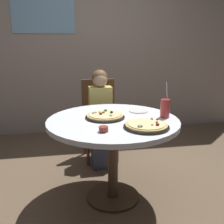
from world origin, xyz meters
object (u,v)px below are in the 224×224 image
pizza_cheese (146,126)px  soda_cup (165,108)px  dining_table (113,131)px  diner_child (101,123)px  plate_small (139,111)px  chair_wooden (99,115)px  sauce_bowl (104,129)px  pizza_veggie (105,116)px

pizza_cheese → soda_cup: 0.35m
pizza_cheese → soda_cup: (0.24, 0.24, 0.06)m
dining_table → diner_child: bearing=89.9°
soda_cup → plate_small: (-0.17, 0.23, -0.08)m
chair_wooden → soda_cup: bearing=-65.0°
sauce_bowl → plate_small: bearing=51.4°
dining_table → plate_small: plate_small is taller
chair_wooden → diner_child: (0.00, -0.18, -0.05)m
pizza_veggie → pizza_cheese: 0.42m
dining_table → chair_wooden: bearing=90.1°
soda_cup → sauce_bowl: bearing=-154.2°
pizza_cheese → dining_table: bearing=128.2°
soda_cup → sauce_bowl: (-0.58, -0.28, -0.06)m
diner_child → pizza_veggie: (-0.06, -0.71, 0.28)m
dining_table → diner_child: 0.78m
pizza_cheese → sauce_bowl: (-0.34, -0.03, 0.00)m
diner_child → chair_wooden: bearing=90.6°
dining_table → pizza_cheese: size_ratio=3.19×
soda_cup → chair_wooden: bearing=115.0°
pizza_cheese → soda_cup: soda_cup is taller
chair_wooden → pizza_veggie: bearing=-93.9°
pizza_cheese → sauce_bowl: size_ratio=5.03×
diner_child → soda_cup: size_ratio=3.52×
soda_cup → plate_small: size_ratio=1.71×
chair_wooden → sauce_bowl: size_ratio=13.57×
pizza_veggie → diner_child: bearing=85.0°
chair_wooden → pizza_veggie: (-0.06, -0.89, 0.24)m
pizza_cheese → plate_small: size_ratio=1.95×
dining_table → plate_small: (0.28, 0.21, 0.11)m
sauce_bowl → pizza_veggie: bearing=79.9°
chair_wooden → diner_child: diner_child is taller
dining_table → diner_child: diner_child is taller
diner_child → soda_cup: 0.97m
pizza_veggie → plate_small: size_ratio=1.89×
sauce_bowl → plate_small: (0.41, 0.51, -0.02)m
diner_child → plate_small: size_ratio=6.01×
pizza_veggie → plate_small: bearing=24.5°
diner_child → dining_table: bearing=-90.1°
pizza_veggie → dining_table: bearing=-40.4°
chair_wooden → pizza_cheese: size_ratio=2.70×
soda_cup → sauce_bowl: soda_cup is taller
dining_table → pizza_cheese: (0.21, -0.27, 0.12)m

